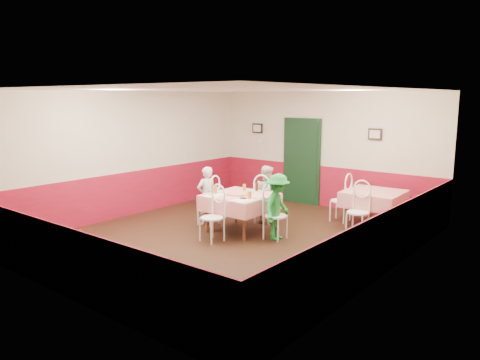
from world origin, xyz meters
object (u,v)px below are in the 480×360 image
Objects in this scene: second_table at (373,209)px; chair_far at (264,202)px; glass_a at (215,190)px; diner_left at (207,196)px; main_table at (240,213)px; glass_c at (244,187)px; beer_bottle at (257,186)px; glass_b at (249,195)px; chair_near at (212,218)px; diner_right at (278,207)px; wallet at (243,198)px; chair_right at (275,216)px; diner_far at (266,194)px; chair_second_a at (340,201)px; chair_second_b at (358,213)px; chair_left at (208,204)px; pizza at (237,194)px.

second_table is 1.24× the size of chair_far.
diner_left is at bearing 151.95° from glass_a.
main_table is 9.38× the size of glass_c.
glass_b is at bearing -64.29° from beer_bottle.
chair_near is 1.25m from diner_left.
diner_right reaches higher than beer_bottle.
glass_a is 0.73m from wallet.
diner_left reaches higher than glass_c.
beer_bottle is at bearing 77.04° from main_table.
main_table is at bearing 104.95° from diner_left.
glass_a is at bearing 99.48° from chair_right.
wallet is (-0.10, -0.07, -0.06)m from glass_b.
chair_right is 1.36m from glass_a.
chair_right is 0.73× the size of diner_far.
glass_a is (-0.42, -0.26, 0.46)m from main_table.
chair_second_a is 8.18× the size of wallet.
wallet is (0.30, 0.56, 0.32)m from chair_near.
chair_second_b is (1.10, 1.23, 0.00)m from chair_right.
chair_far is at bearing 69.65° from glass_a.
second_table is 3.44m from chair_left.
glass_c is (-0.19, 1.22, 0.38)m from chair_near.
chair_right is 1.00× the size of chair_far.
chair_far is 1.25m from diner_right.
chair_second_a is at bearing -19.48° from diner_right.
diner_far reaches higher than chair_second_a.
main_table and second_table have the same top height.
glass_a is 0.12× the size of diner_left.
second_table is 1.24× the size of chair_left.
glass_a is 0.86m from beer_bottle.
chair_second_a is at bearing 59.15° from pizza.
diner_left is (-2.85, -2.00, 0.24)m from second_table.
chair_near is 1.25m from diner_right.
chair_far is at bearing 70.18° from glass_c.
glass_c is 1.16m from diner_right.
chair_second_a is 2.01m from diner_right.
beer_bottle is at bearing 115.71° from glass_b.
diner_right is at bearing -92.02° from chair_right.
chair_near is 0.82m from glass_a.
diner_right reaches higher than chair_left.
chair_left is at bearing -48.18° from chair_second_a.
chair_second_a is at bearing -139.77° from diner_far.
diner_left is (-0.72, -0.38, -0.21)m from glass_c.
wallet is 1.25m from diner_left.
diner_far is at bearing 96.59° from chair_near.
main_table is 0.58m from wallet.
chair_second_a reaches higher than glass_c.
glass_a is at bearing 177.71° from wallet.
glass_b is at bearing -28.26° from main_table.
beer_bottle is (-1.86, -0.82, 0.43)m from chair_second_b.
pizza is (-1.97, -2.05, 0.40)m from second_table.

